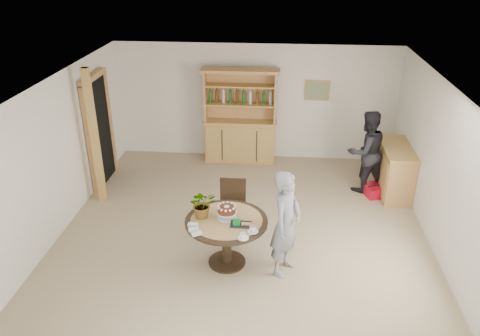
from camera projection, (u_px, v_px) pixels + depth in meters
name	position (u px, v px, depth m)	size (l,w,h in m)	color
ground	(241.00, 244.00, 7.47)	(7.00, 7.00, 0.00)	tan
room_shell	(242.00, 144.00, 6.72)	(6.04, 7.04, 2.52)	white
doorway	(99.00, 129.00, 9.02)	(0.13, 1.10, 2.18)	black
pine_post	(95.00, 138.00, 8.22)	(0.12, 0.12, 2.50)	tan
hutch	(240.00, 131.00, 10.10)	(1.62, 0.54, 2.04)	tan
sideboard	(395.00, 170.00, 8.84)	(0.54, 1.26, 0.94)	tan
dining_table	(227.00, 229.00, 6.78)	(1.20, 1.20, 0.76)	black
dining_chair	(232.00, 204.00, 7.55)	(0.42, 0.42, 0.95)	black
birthday_cake	(227.00, 210.00, 6.70)	(0.30, 0.30, 0.20)	white
flower_vase	(202.00, 204.00, 6.69)	(0.38, 0.33, 0.42)	#3F7233
gift_tray	(241.00, 223.00, 6.57)	(0.30, 0.20, 0.08)	black
coffee_cup_a	(253.00, 229.00, 6.41)	(0.15, 0.15, 0.09)	white
coffee_cup_b	(243.00, 236.00, 6.27)	(0.15, 0.15, 0.08)	white
napkins	(194.00, 229.00, 6.46)	(0.24, 0.33, 0.03)	white
teen_boy	(286.00, 224.00, 6.54)	(0.58, 0.38, 1.60)	gray
adult_person	(366.00, 152.00, 8.81)	(0.78, 0.61, 1.60)	black
red_suitcase	(380.00, 190.00, 8.91)	(0.69, 0.56, 0.21)	red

